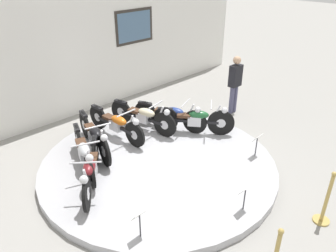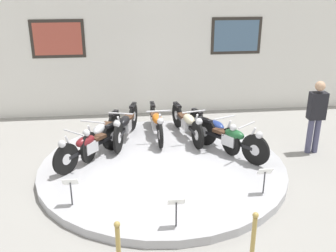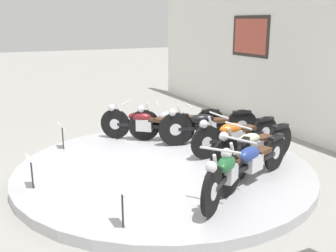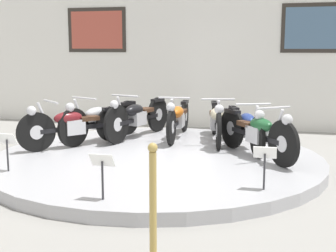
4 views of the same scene
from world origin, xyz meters
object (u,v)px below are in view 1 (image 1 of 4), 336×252
at_px(motorcycle_maroon, 91,169).
at_px(stanchion_post_right_of_entry, 325,205).
at_px(motorcycle_cream, 143,116).
at_px(motorcycle_green, 195,119).
at_px(visitor_standing, 235,82).
at_px(info_placard_front_centre, 245,192).
at_px(info_placard_front_left, 140,218).
at_px(info_placard_front_right, 257,140).
at_px(motorcycle_orange, 117,123).
at_px(motorcycle_silver, 84,152).
at_px(motorcycle_black, 94,135).
at_px(motorcycle_blue, 171,115).

height_order(motorcycle_maroon, stanchion_post_right_of_entry, stanchion_post_right_of_entry).
xyz_separation_m(motorcycle_cream, motorcycle_green, (0.75, -1.01, 0.01)).
height_order(motorcycle_maroon, visitor_standing, visitor_standing).
relative_size(motorcycle_green, visitor_standing, 0.98).
distance_m(info_placard_front_centre, visitor_standing, 4.33).
relative_size(info_placard_front_left, info_placard_front_right, 1.00).
xyz_separation_m(motorcycle_orange, info_placard_front_left, (-1.65, -2.77, -0.01)).
relative_size(motorcycle_cream, info_placard_front_left, 3.80).
xyz_separation_m(motorcycle_cream, visitor_standing, (2.70, -0.78, 0.39)).
distance_m(motorcycle_silver, stanchion_post_right_of_entry, 4.52).
relative_size(motorcycle_maroon, stanchion_post_right_of_entry, 1.51).
xyz_separation_m(motorcycle_silver, motorcycle_cream, (1.95, 0.42, -0.00)).
xyz_separation_m(motorcycle_maroon, info_placard_front_left, (-0.18, -1.61, -0.01)).
bearing_deg(motorcycle_orange, motorcycle_maroon, -141.65).
bearing_deg(info_placard_front_right, motorcycle_black, 132.08).
height_order(info_placard_front_centre, visitor_standing, visitor_standing).
bearing_deg(motorcycle_blue, stanchion_post_right_of_entry, -95.56).
xyz_separation_m(motorcycle_black, stanchion_post_right_of_entry, (1.57, -4.43, -0.21)).
distance_m(motorcycle_silver, motorcycle_black, 0.68).
height_order(motorcycle_maroon, info_placard_front_centre, motorcycle_maroon).
bearing_deg(motorcycle_blue, info_placard_front_right, -79.44).
relative_size(motorcycle_orange, info_placard_front_right, 3.82).
relative_size(motorcycle_maroon, motorcycle_black, 0.79).
xyz_separation_m(motorcycle_black, motorcycle_blue, (1.96, -0.43, -0.03)).
xyz_separation_m(motorcycle_maroon, motorcycle_green, (2.93, -0.00, 0.01)).
height_order(motorcycle_black, visitor_standing, visitor_standing).
bearing_deg(info_placard_front_right, motorcycle_orange, 120.77).
distance_m(motorcycle_cream, stanchion_post_right_of_entry, 4.43).
distance_m(motorcycle_silver, motorcycle_green, 2.77).
xyz_separation_m(motorcycle_black, motorcycle_green, (2.18, -1.01, -0.01)).
xyz_separation_m(motorcycle_black, motorcycle_orange, (0.72, 0.15, -0.02)).
relative_size(motorcycle_maroon, motorcycle_blue, 0.84).
bearing_deg(stanchion_post_right_of_entry, motorcycle_blue, 84.44).
bearing_deg(motorcycle_maroon, motorcycle_cream, 24.85).
height_order(motorcycle_silver, info_placard_front_centre, motorcycle_silver).
height_order(motorcycle_blue, info_placard_front_right, motorcycle_blue).
bearing_deg(motorcycle_maroon, info_placard_front_centre, -58.50).
relative_size(motorcycle_green, info_placard_front_right, 3.17).
bearing_deg(stanchion_post_right_of_entry, motorcycle_silver, 117.65).
xyz_separation_m(motorcycle_silver, stanchion_post_right_of_entry, (2.10, -4.00, -0.20)).
distance_m(motorcycle_cream, info_placard_front_centre, 3.48).
height_order(motorcycle_black, info_placard_front_left, motorcycle_black).
bearing_deg(info_placard_front_left, info_placard_front_right, 0.00).
xyz_separation_m(motorcycle_orange, motorcycle_green, (1.46, -1.16, 0.01)).
bearing_deg(motorcycle_blue, motorcycle_orange, 154.94).
bearing_deg(info_placard_front_left, motorcycle_silver, 79.43).
xyz_separation_m(motorcycle_blue, stanchion_post_right_of_entry, (-0.39, -4.00, -0.18)).
bearing_deg(motorcycle_orange, motorcycle_black, -168.11).
bearing_deg(motorcycle_orange, motorcycle_cream, -12.20).
xyz_separation_m(motorcycle_maroon, motorcycle_black, (0.75, 1.01, 0.02)).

